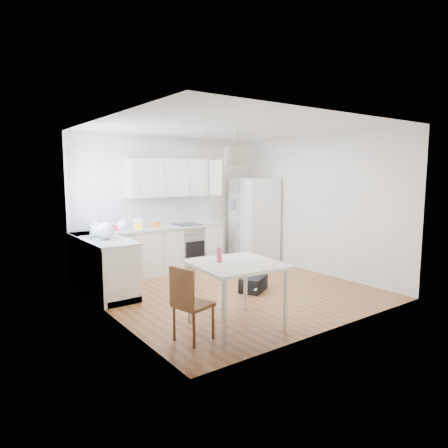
% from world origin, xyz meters
% --- Properties ---
extents(floor, '(4.20, 4.20, 0.00)m').
position_xyz_m(floor, '(0.00, 0.00, 0.00)').
color(floor, brown).
rests_on(floor, ground).
extents(ceiling, '(4.20, 4.20, 0.00)m').
position_xyz_m(ceiling, '(0.00, 0.00, 2.70)').
color(ceiling, white).
rests_on(ceiling, wall_back).
extents(wall_back, '(4.20, 0.00, 4.20)m').
position_xyz_m(wall_back, '(0.00, 2.10, 1.35)').
color(wall_back, beige).
rests_on(wall_back, floor).
extents(wall_left, '(0.00, 4.20, 4.20)m').
position_xyz_m(wall_left, '(-2.10, 0.00, 1.35)').
color(wall_left, beige).
rests_on(wall_left, floor).
extents(wall_right, '(0.00, 4.20, 4.20)m').
position_xyz_m(wall_right, '(2.10, 0.00, 1.35)').
color(wall_right, beige).
rests_on(wall_right, floor).
extents(window_glassblock, '(0.02, 1.00, 1.00)m').
position_xyz_m(window_glassblock, '(-2.09, 1.15, 1.75)').
color(window_glassblock, '#BFE0F9').
rests_on(window_glassblock, wall_left).
extents(cabinets_back, '(3.00, 0.60, 0.88)m').
position_xyz_m(cabinets_back, '(-0.60, 1.80, 0.44)').
color(cabinets_back, silver).
rests_on(cabinets_back, floor).
extents(cabinets_left, '(0.60, 1.80, 0.88)m').
position_xyz_m(cabinets_left, '(-1.80, 1.20, 0.44)').
color(cabinets_left, silver).
rests_on(cabinets_left, floor).
extents(counter_back, '(3.02, 0.64, 0.04)m').
position_xyz_m(counter_back, '(-0.60, 1.80, 0.90)').
color(counter_back, '#B5B8BA').
rests_on(counter_back, cabinets_back).
extents(counter_left, '(0.64, 1.82, 0.04)m').
position_xyz_m(counter_left, '(-1.80, 1.20, 0.90)').
color(counter_left, '#B5B8BA').
rests_on(counter_left, cabinets_left).
extents(backsplash_back, '(3.00, 0.01, 0.58)m').
position_xyz_m(backsplash_back, '(-0.60, 2.09, 1.21)').
color(backsplash_back, white).
rests_on(backsplash_back, wall_back).
extents(backsplash_left, '(0.01, 1.80, 0.58)m').
position_xyz_m(backsplash_left, '(-2.09, 1.20, 1.21)').
color(backsplash_left, white).
rests_on(backsplash_left, wall_left).
extents(upper_cabinets, '(1.70, 0.32, 0.75)m').
position_xyz_m(upper_cabinets, '(-0.15, 1.94, 1.88)').
color(upper_cabinets, silver).
rests_on(upper_cabinets, wall_back).
extents(range_oven, '(0.50, 0.61, 0.88)m').
position_xyz_m(range_oven, '(0.20, 1.80, 0.44)').
color(range_oven, '#B2B5B6').
rests_on(range_oven, floor).
extents(sink, '(0.50, 0.80, 0.16)m').
position_xyz_m(sink, '(-1.80, 1.15, 0.92)').
color(sink, '#B2B5B6').
rests_on(sink, counter_left).
extents(refrigerator, '(0.96, 1.00, 1.86)m').
position_xyz_m(refrigerator, '(1.72, 1.46, 0.93)').
color(refrigerator, white).
rests_on(refrigerator, floor).
extents(dining_table, '(1.15, 1.15, 0.84)m').
position_xyz_m(dining_table, '(-0.92, -1.29, 0.74)').
color(dining_table, beige).
rests_on(dining_table, floor).
extents(dining_chair, '(0.46, 0.46, 0.91)m').
position_xyz_m(dining_chair, '(-1.59, -1.34, 0.45)').
color(dining_chair, '#4B3116').
rests_on(dining_chair, floor).
extents(drink_bottle, '(0.08, 0.08, 0.23)m').
position_xyz_m(drink_bottle, '(-1.07, -1.14, 0.95)').
color(drink_bottle, '#E94076').
rests_on(drink_bottle, dining_table).
extents(gym_bag, '(0.63, 0.56, 0.24)m').
position_xyz_m(gym_bag, '(0.27, -0.24, 0.12)').
color(gym_bag, black).
rests_on(gym_bag, floor).
extents(pendant_lamp, '(0.41, 0.41, 0.25)m').
position_xyz_m(pendant_lamp, '(-0.80, -1.15, 2.18)').
color(pendant_lamp, '#BDB091').
rests_on(pendant_lamp, ceiling).
extents(grocery_bag_a, '(0.22, 0.19, 0.20)m').
position_xyz_m(grocery_bag_a, '(-1.67, 1.88, 1.02)').
color(grocery_bag_a, white).
rests_on(grocery_bag_a, counter_back).
extents(grocery_bag_b, '(0.21, 0.18, 0.19)m').
position_xyz_m(grocery_bag_b, '(-1.20, 1.77, 1.02)').
color(grocery_bag_b, white).
rests_on(grocery_bag_b, counter_back).
extents(grocery_bag_c, '(0.24, 0.21, 0.22)m').
position_xyz_m(grocery_bag_c, '(-0.82, 1.90, 1.03)').
color(grocery_bag_c, white).
rests_on(grocery_bag_c, counter_back).
extents(grocery_bag_d, '(0.20, 0.17, 0.18)m').
position_xyz_m(grocery_bag_d, '(-1.82, 1.36, 1.01)').
color(grocery_bag_d, white).
rests_on(grocery_bag_d, counter_back).
extents(grocery_bag_e, '(0.29, 0.25, 0.26)m').
position_xyz_m(grocery_bag_e, '(-1.78, 1.03, 1.05)').
color(grocery_bag_e, white).
rests_on(grocery_bag_e, counter_left).
extents(snack_orange, '(0.17, 0.13, 0.11)m').
position_xyz_m(snack_orange, '(-0.49, 1.82, 0.97)').
color(snack_orange, orange).
rests_on(snack_orange, counter_back).
extents(snack_yellow, '(0.20, 0.17, 0.12)m').
position_xyz_m(snack_yellow, '(-0.90, 1.75, 0.98)').
color(snack_yellow, gold).
rests_on(snack_yellow, counter_back).
extents(snack_red, '(0.16, 0.12, 0.10)m').
position_xyz_m(snack_red, '(-1.35, 1.84, 0.97)').
color(snack_red, red).
rests_on(snack_red, counter_back).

